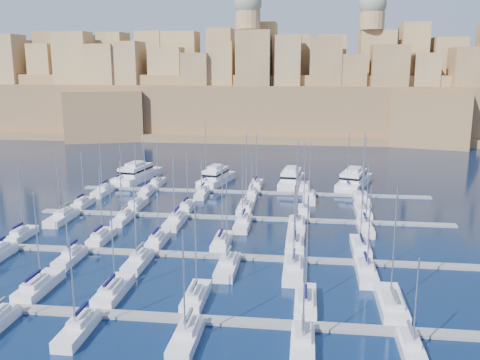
# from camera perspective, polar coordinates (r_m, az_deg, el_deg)

# --- Properties ---
(ground) EXTENTS (600.00, 600.00, 0.00)m
(ground) POSITION_cam_1_polar(r_m,az_deg,el_deg) (98.88, -0.66, -5.81)
(ground) COLOR black
(ground) RESTS_ON ground
(pontoon_near) EXTENTS (84.00, 2.00, 0.40)m
(pontoon_near) POSITION_cam_1_polar(r_m,az_deg,el_deg) (67.80, -4.74, -14.60)
(pontoon_near) COLOR slate
(pontoon_near) RESTS_ON ground
(pontoon_mid_near) EXTENTS (84.00, 2.00, 0.40)m
(pontoon_mid_near) POSITION_cam_1_polar(r_m,az_deg,el_deg) (87.62, -1.75, -8.13)
(pontoon_mid_near) COLOR slate
(pontoon_mid_near) RESTS_ON ground
(pontoon_mid_far) EXTENTS (84.00, 2.00, 0.40)m
(pontoon_mid_far) POSITION_cam_1_polar(r_m,az_deg,el_deg) (108.29, 0.06, -4.07)
(pontoon_mid_far) COLOR slate
(pontoon_mid_far) RESTS_ON ground
(pontoon_far) EXTENTS (84.00, 2.00, 0.40)m
(pontoon_far) POSITION_cam_1_polar(r_m,az_deg,el_deg) (129.39, 1.28, -1.32)
(pontoon_far) COLOR slate
(pontoon_far) RESTS_ON ground
(sailboat_1) EXTENTS (3.00, 9.99, 14.30)m
(sailboat_1) POSITION_cam_1_polar(r_m,az_deg,el_deg) (80.25, -20.67, -10.52)
(sailboat_1) COLOR white
(sailboat_1) RESTS_ON ground
(sailboat_2) EXTENTS (2.91, 9.69, 16.30)m
(sailboat_2) POSITION_cam_1_polar(r_m,az_deg,el_deg) (75.85, -13.33, -11.38)
(sailboat_2) COLOR white
(sailboat_2) RESTS_ON ground
(sailboat_3) EXTENTS (2.63, 8.76, 13.62)m
(sailboat_3) POSITION_cam_1_polar(r_m,az_deg,el_deg) (72.41, -4.74, -12.28)
(sailboat_3) COLOR white
(sailboat_3) RESTS_ON ground
(sailboat_4) EXTENTS (2.78, 9.26, 15.12)m
(sailboat_4) POSITION_cam_1_polar(r_m,az_deg,el_deg) (71.26, 7.00, -12.75)
(sailboat_4) COLOR white
(sailboat_4) RESTS_ON ground
(sailboat_5) EXTENTS (3.21, 10.69, 16.21)m
(sailboat_5) POSITION_cam_1_polar(r_m,az_deg,el_deg) (72.76, 15.82, -12.58)
(sailboat_5) COLOR white
(sailboat_5) RESTS_ON ground
(sailboat_8) EXTENTS (2.56, 8.55, 12.23)m
(sailboat_8) POSITION_cam_1_polar(r_m,az_deg,el_deg) (66.93, -16.92, -15.01)
(sailboat_8) COLOR white
(sailboat_8) RESTS_ON ground
(sailboat_9) EXTENTS (2.69, 8.95, 13.89)m
(sailboat_9) POSITION_cam_1_polar(r_m,az_deg,el_deg) (62.92, -5.74, -16.35)
(sailboat_9) COLOR white
(sailboat_9) RESTS_ON ground
(sailboat_10) EXTENTS (2.60, 8.67, 12.38)m
(sailboat_10) POSITION_cam_1_polar(r_m,az_deg,el_deg) (61.71, 6.70, -17.00)
(sailboat_10) COLOR white
(sailboat_10) RESTS_ON ground
(sailboat_11) EXTENTS (2.34, 7.81, 11.61)m
(sailboat_11) POSITION_cam_1_polar(r_m,az_deg,el_deg) (63.19, 17.81, -16.82)
(sailboat_11) COLOR white
(sailboat_11) RESTS_ON ground
(sailboat_12) EXTENTS (2.38, 7.94, 13.37)m
(sailboat_12) POSITION_cam_1_polar(r_m,az_deg,el_deg) (104.08, -22.25, -5.41)
(sailboat_12) COLOR white
(sailboat_12) RESTS_ON ground
(sailboat_13) EXTENTS (2.58, 8.60, 13.46)m
(sailboat_13) POSITION_cam_1_polar(r_m,az_deg,el_deg) (98.06, -14.56, -5.93)
(sailboat_13) COLOR white
(sailboat_13) RESTS_ON ground
(sailboat_14) EXTENTS (2.52, 8.40, 12.50)m
(sailboat_14) POSITION_cam_1_polar(r_m,az_deg,el_deg) (94.72, -8.75, -6.33)
(sailboat_14) COLOR white
(sailboat_14) RESTS_ON ground
(sailboat_15) EXTENTS (2.74, 9.13, 14.63)m
(sailboat_15) POSITION_cam_1_polar(r_m,az_deg,el_deg) (92.67, -1.94, -6.60)
(sailboat_15) COLOR white
(sailboat_15) RESTS_ON ground
(sailboat_16) EXTENTS (3.07, 10.25, 16.90)m
(sailboat_16) POSITION_cam_1_polar(r_m,az_deg,el_deg) (92.12, 5.88, -6.76)
(sailboat_16) COLOR white
(sailboat_16) RESTS_ON ground
(sailboat_17) EXTENTS (2.92, 9.72, 15.60)m
(sailboat_17) POSITION_cam_1_polar(r_m,az_deg,el_deg) (92.34, 12.72, -6.97)
(sailboat_17) COLOR white
(sailboat_17) RESTS_ON ground
(sailboat_19) EXTENTS (2.49, 8.30, 13.77)m
(sailboat_19) POSITION_cam_1_polar(r_m,az_deg,el_deg) (89.67, -17.67, -7.88)
(sailboat_19) COLOR white
(sailboat_19) RESTS_ON ground
(sailboat_20) EXTENTS (2.69, 8.96, 13.93)m
(sailboat_20) POSITION_cam_1_polar(r_m,az_deg,el_deg) (85.38, -10.83, -8.53)
(sailboat_20) COLOR white
(sailboat_20) RESTS_ON ground
(sailboat_21) EXTENTS (2.88, 9.59, 14.87)m
(sailboat_21) POSITION_cam_1_polar(r_m,az_deg,el_deg) (81.97, -1.34, -9.19)
(sailboat_21) COLOR white
(sailboat_21) RESTS_ON ground
(sailboat_22) EXTENTS (2.96, 9.86, 14.12)m
(sailboat_22) POSITION_cam_1_polar(r_m,az_deg,el_deg) (81.06, 5.72, -9.51)
(sailboat_22) COLOR white
(sailboat_22) RESTS_ON ground
(sailboat_23) EXTENTS (2.77, 9.25, 14.40)m
(sailboat_23) POSITION_cam_1_polar(r_m,az_deg,el_deg) (81.84, 13.32, -9.58)
(sailboat_23) COLOR white
(sailboat_23) RESTS_ON ground
(sailboat_24) EXTENTS (2.47, 8.22, 12.38)m
(sailboat_24) POSITION_cam_1_polar(r_m,az_deg,el_deg) (122.18, -16.40, -2.41)
(sailboat_24) COLOR white
(sailboat_24) RESTS_ON ground
(sailboat_25) EXTENTS (2.72, 9.07, 14.49)m
(sailboat_25) POSITION_cam_1_polar(r_m,az_deg,el_deg) (118.32, -10.98, -2.59)
(sailboat_25) COLOR white
(sailboat_25) RESTS_ON ground
(sailboat_26) EXTENTS (2.52, 8.41, 12.50)m
(sailboat_26) POSITION_cam_1_polar(r_m,az_deg,el_deg) (115.04, -5.67, -2.86)
(sailboat_26) COLOR white
(sailboat_26) RESTS_ON ground
(sailboat_27) EXTENTS (3.06, 10.21, 17.00)m
(sailboat_27) POSITION_cam_1_polar(r_m,az_deg,el_deg) (113.80, 0.62, -2.95)
(sailboat_27) COLOR white
(sailboat_27) RESTS_ON ground
(sailboat_28) EXTENTS (2.39, 7.98, 12.51)m
(sailboat_28) POSITION_cam_1_polar(r_m,az_deg,el_deg) (112.06, 6.81, -3.31)
(sailboat_28) COLOR white
(sailboat_28) RESTS_ON ground
(sailboat_29) EXTENTS (3.03, 10.11, 16.57)m
(sailboat_29) POSITION_cam_1_polar(r_m,az_deg,el_deg) (113.67, 12.96, -3.29)
(sailboat_29) COLOR white
(sailboat_29) RESTS_ON ground
(sailboat_30) EXTENTS (3.06, 10.21, 15.19)m
(sailboat_30) POSITION_cam_1_polar(r_m,az_deg,el_deg) (112.45, -18.47, -3.80)
(sailboat_30) COLOR white
(sailboat_30) RESTS_ON ground
(sailboat_31) EXTENTS (2.39, 7.98, 12.69)m
(sailboat_31) POSITION_cam_1_polar(r_m,az_deg,el_deg) (108.77, -12.36, -4.00)
(sailboat_31) COLOR white
(sailboat_31) RESTS_ON ground
(sailboat_32) EXTENTS (2.87, 9.57, 14.17)m
(sailboat_32) POSITION_cam_1_polar(r_m,az_deg,el_deg) (104.97, -6.92, -4.39)
(sailboat_32) COLOR white
(sailboat_32) RESTS_ON ground
(sailboat_33) EXTENTS (2.79, 9.29, 15.42)m
(sailboat_33) POSITION_cam_1_polar(r_m,az_deg,el_deg) (102.74, 0.31, -4.66)
(sailboat_33) COLOR white
(sailboat_33) RESTS_ON ground
(sailboat_34) EXTENTS (3.16, 10.53, 17.33)m
(sailboat_34) POSITION_cam_1_polar(r_m,az_deg,el_deg) (101.48, 6.07, -4.94)
(sailboat_34) COLOR white
(sailboat_34) RESTS_ON ground
(sailboat_35) EXTENTS (2.69, 8.97, 13.53)m
(sailboat_35) POSITION_cam_1_polar(r_m,az_deg,el_deg) (102.83, 13.21, -5.00)
(sailboat_35) COLOR white
(sailboat_35) RESTS_ON ground
(sailboat_36) EXTENTS (2.45, 8.17, 11.61)m
(sailboat_36) POSITION_cam_1_polar(r_m,az_deg,el_deg) (141.72, -12.61, -0.19)
(sailboat_36) COLOR white
(sailboat_36) RESTS_ON ground
(sailboat_37) EXTENTS (2.52, 8.41, 11.70)m
(sailboat_37) POSITION_cam_1_polar(r_m,az_deg,el_deg) (138.87, -8.82, -0.29)
(sailboat_37) COLOR white
(sailboat_37) RESTS_ON ground
(sailboat_38) EXTENTS (2.92, 9.75, 16.88)m
(sailboat_38) POSITION_cam_1_polar(r_m,az_deg,el_deg) (136.60, -3.69, -0.36)
(sailboat_38) COLOR white
(sailboat_38) RESTS_ON ground
(sailboat_39) EXTENTS (2.80, 9.32, 14.11)m
(sailboat_39) POSITION_cam_1_polar(r_m,az_deg,el_deg) (134.59, 1.73, -0.54)
(sailboat_39) COLOR white
(sailboat_39) RESTS_ON ground
(sailboat_40) EXTENTS (2.58, 8.58, 11.92)m
(sailboat_40) POSITION_cam_1_polar(r_m,az_deg,el_deg) (133.66, 6.86, -0.73)
(sailboat_40) COLOR white
(sailboat_40) RESTS_ON ground
(sailboat_41) EXTENTS (2.53, 8.42, 14.50)m
(sailboat_41) POSITION_cam_1_polar(r_m,az_deg,el_deg) (133.96, 11.36, -0.85)
(sailboat_41) COLOR white
(sailboat_41) RESTS_ON ground
(sailboat_42) EXTENTS (2.78, 9.28, 15.11)m
(sailboat_42) POSITION_cam_1_polar(r_m,az_deg,el_deg) (132.38, -14.40, -1.15)
(sailboat_42) COLOR white
(sailboat_42) RESTS_ON ground
(sailboat_43) EXTENTS (2.42, 8.08, 13.88)m
(sailboat_43) POSITION_cam_1_polar(r_m,az_deg,el_deg) (129.48, -9.98, -1.25)
(sailboat_43) COLOR white
(sailboat_43) RESTS_ON ground
(sailboat_44) EXTENTS (2.40, 8.02, 11.24)m
(sailboat_44) POSITION_cam_1_polar(r_m,az_deg,el_deg) (126.21, -4.07, -1.46)
(sailboat_44) COLOR white
(sailboat_44) RESTS_ON ground
(sailboat_45) EXTENTS (2.49, 8.30, 11.41)m
(sailboat_45) POSITION_cam_1_polar(r_m,az_deg,el_deg) (124.36, 1.26, -1.64)
(sailboat_45) COLOR white
(sailboat_45) RESTS_ON ground
(sailboat_46) EXTENTS (2.82, 9.38, 13.92)m
(sailboat_46) POSITION_cam_1_polar(r_m,az_deg,el_deg) (123.21, 7.37, -1.86)
(sailboat_46) COLOR white
(sailboat_46) RESTS_ON ground
(sailboat_47) EXTENTS (3.27, 10.88, 16.59)m
(sailboat_47) POSITION_cam_1_polar(r_m,az_deg,el_deg) (123.11, 12.82, -2.07)
(sailboat_47) COLOR white
(sailboat_47) RESTS_ON ground
(motor_yacht_a) EXTENTS (9.07, 19.91, 5.25)m
(motor_yacht_a) POSITION_cam_1_polar(r_m,az_deg,el_deg) (146.02, -10.96, 0.66)
(motor_yacht_a) COLOR white
(motor_yacht_a) RESTS_ON ground
(motor_yacht_b) EXTENTS (8.09, 16.53, 5.25)m
(motor_yacht_b) POSITION_cam_1_polar(r_m,az_deg,el_deg) (139.26, -2.57, 0.31)
(motor_yacht_b) COLOR white
(motor_yacht_b) RESTS_ON ground
(motor_yacht_c) EXTENTS (6.49, 16.80, 5.25)m
(motor_yacht_c) POSITION_cam_1_polar(r_m,az_deg,el_deg) (137.59, 5.49, 0.11)
(motor_yacht_c) COLOR white
(motor_yacht_c) RESTS_ON ground
(motor_yacht_d) EXTENTS (10.82, 19.42, 5.25)m
(motor_yacht_d) POSITION_cam_1_polar(r_m,az_deg,el_deg) (139.12, 12.06, 0.03)
(motor_yacht_d) COLOR white
(motor_yacht_d) RESTS_ON ground
(fortified_city) EXTENTS (460.00, 108.95, 59.52)m
(fortified_city) POSITION_cam_1_polar(r_m,az_deg,el_deg) (249.15, 4.24, 8.67)
(fortified_city) COLOR brown
(fortified_city) RESTS_ON ground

